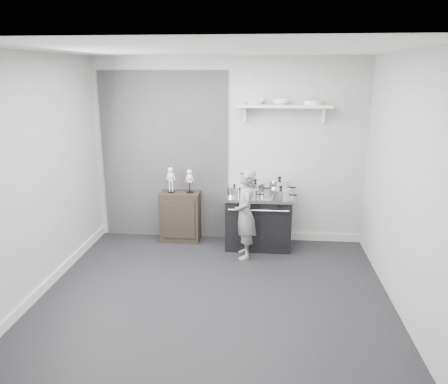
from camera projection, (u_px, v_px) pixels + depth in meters
The scene contains 16 objects.
ground at pixel (214, 293), 5.06m from camera, with size 4.00×4.00×0.00m, color black.
room_shell at pixel (207, 152), 4.77m from camera, with size 4.02×3.62×2.71m.
wall_shelf at pixel (284, 107), 6.06m from camera, with size 1.30×0.26×0.24m.
stove at pixel (258, 221), 6.33m from camera, with size 0.98×0.61×0.78m.
side_cabinet at pixel (181, 216), 6.57m from camera, with size 0.58×0.34×0.75m, color black.
child at pixel (245, 214), 5.91m from camera, with size 0.45×0.30×1.24m, color gray.
pot_front_left at pixel (234, 191), 6.15m from camera, with size 0.29×0.20×0.18m.
pot_back_left at pixel (255, 187), 6.32m from camera, with size 0.37×0.28×0.20m.
pot_back_right at pixel (279, 187), 6.24m from camera, with size 0.38×0.29×0.26m.
pot_front_right at pixel (281, 194), 5.98m from camera, with size 0.35×0.27×0.20m.
pot_front_center at pixel (251, 194), 6.06m from camera, with size 0.28×0.19×0.15m.
skeleton_full at pixel (171, 178), 6.42m from camera, with size 0.12×0.08×0.43m, color silver, non-canonical shape.
skeleton_torso at pixel (190, 179), 6.40m from camera, with size 0.11×0.07×0.40m, color silver, non-canonical shape.
bowl_large at pixel (255, 102), 6.07m from camera, with size 0.28×0.28×0.07m, color white.
bowl_small at pixel (281, 102), 6.04m from camera, with size 0.24×0.24×0.07m, color white.
plate_stack at pixel (313, 103), 6.00m from camera, with size 0.25×0.25×0.06m, color white.
Camera 1 is at (0.54, -4.53, 2.49)m, focal length 35.00 mm.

